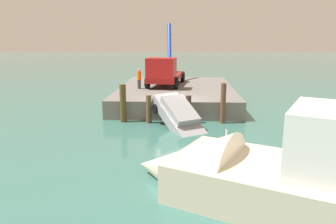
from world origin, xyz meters
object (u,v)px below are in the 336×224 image
Objects in this scene: crane_truck at (165,72)px; moored_yacht at (288,186)px; dock_worker at (139,79)px; salvaged_car at (180,117)px.

crane_truck reaches higher than moored_yacht.
dock_worker is at bearing -156.61° from moored_yacht.
dock_worker is (1.53, -2.04, -0.43)m from crane_truck.
salvaged_car is 10.28m from moored_yacht.
salvaged_car is (8.83, 1.48, -1.88)m from crane_truck.
crane_truck is 1.87× the size of salvaged_car.
crane_truck is at bearing -170.47° from salvaged_car.
salvaged_car is (7.30, 3.52, -1.45)m from dock_worker.
crane_truck is 2.59m from dock_worker.
crane_truck is at bearing 127.00° from dock_worker.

